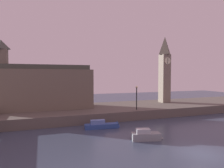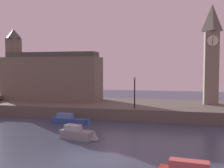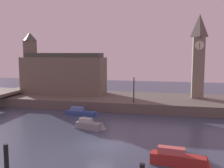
{
  "view_description": "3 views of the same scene",
  "coord_description": "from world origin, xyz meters",
  "px_view_note": "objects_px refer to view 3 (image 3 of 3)",
  "views": [
    {
      "loc": [
        -13.76,
        -14.05,
        7.23
      ],
      "look_at": [
        -2.43,
        17.4,
        5.76
      ],
      "focal_mm": 31.72,
      "sensor_mm": 36.0,
      "label": 1
    },
    {
      "loc": [
        5.88,
        -18.15,
        6.59
      ],
      "look_at": [
        -2.37,
        17.88,
        4.35
      ],
      "focal_mm": 43.34,
      "sensor_mm": 36.0,
      "label": 2
    },
    {
      "loc": [
        6.57,
        -23.72,
        9.03
      ],
      "look_at": [
        -2.22,
        14.99,
        4.28
      ],
      "focal_mm": 41.8,
      "sensor_mm": 36.0,
      "label": 3
    }
  ],
  "objects_px": {
    "boat_cruiser_grey": "(91,125)",
    "boat_dinghy_red": "(181,159)",
    "parliament_hall": "(61,73)",
    "streetlamp": "(134,86)",
    "clock_tower": "(199,55)",
    "boat_tour_blue": "(84,113)",
    "mooring_post_left": "(6,159)"
  },
  "relations": [
    {
      "from": "streetlamp",
      "to": "boat_tour_blue",
      "type": "height_order",
      "value": "streetlamp"
    },
    {
      "from": "streetlamp",
      "to": "mooring_post_left",
      "type": "height_order",
      "value": "streetlamp"
    },
    {
      "from": "streetlamp",
      "to": "boat_cruiser_grey",
      "type": "height_order",
      "value": "streetlamp"
    },
    {
      "from": "parliament_hall",
      "to": "boat_cruiser_grey",
      "type": "distance_m",
      "value": 20.15
    },
    {
      "from": "boat_cruiser_grey",
      "to": "boat_tour_blue",
      "type": "distance_m",
      "value": 7.07
    },
    {
      "from": "boat_tour_blue",
      "to": "mooring_post_left",
      "type": "bearing_deg",
      "value": -88.97
    },
    {
      "from": "clock_tower",
      "to": "mooring_post_left",
      "type": "relative_size",
      "value": 6.16
    },
    {
      "from": "clock_tower",
      "to": "parliament_hall",
      "type": "distance_m",
      "value": 24.56
    },
    {
      "from": "boat_tour_blue",
      "to": "boat_dinghy_red",
      "type": "height_order",
      "value": "boat_dinghy_red"
    },
    {
      "from": "boat_dinghy_red",
      "to": "clock_tower",
      "type": "bearing_deg",
      "value": 82.15
    },
    {
      "from": "parliament_hall",
      "to": "boat_tour_blue",
      "type": "relative_size",
      "value": 2.99
    },
    {
      "from": "clock_tower",
      "to": "parliament_hall",
      "type": "bearing_deg",
      "value": -179.67
    },
    {
      "from": "boat_tour_blue",
      "to": "boat_dinghy_red",
      "type": "bearing_deg",
      "value": -47.54
    },
    {
      "from": "boat_cruiser_grey",
      "to": "boat_dinghy_red",
      "type": "xyz_separation_m",
      "value": [
        10.08,
        -8.12,
        0.07
      ]
    },
    {
      "from": "parliament_hall",
      "to": "streetlamp",
      "type": "height_order",
      "value": "parliament_hall"
    },
    {
      "from": "parliament_hall",
      "to": "streetlamp",
      "type": "distance_m",
      "value": 15.83
    },
    {
      "from": "parliament_hall",
      "to": "boat_dinghy_red",
      "type": "bearing_deg",
      "value": -49.41
    },
    {
      "from": "boat_cruiser_grey",
      "to": "streetlamp",
      "type": "bearing_deg",
      "value": 70.06
    },
    {
      "from": "streetlamp",
      "to": "parliament_hall",
      "type": "bearing_deg",
      "value": 156.8
    },
    {
      "from": "clock_tower",
      "to": "boat_tour_blue",
      "type": "distance_m",
      "value": 21.14
    },
    {
      "from": "clock_tower",
      "to": "parliament_hall",
      "type": "relative_size",
      "value": 0.9
    },
    {
      "from": "streetlamp",
      "to": "clock_tower",
      "type": "bearing_deg",
      "value": 32.95
    },
    {
      "from": "clock_tower",
      "to": "boat_dinghy_red",
      "type": "relative_size",
      "value": 2.82
    },
    {
      "from": "streetlamp",
      "to": "mooring_post_left",
      "type": "relative_size",
      "value": 1.76
    },
    {
      "from": "clock_tower",
      "to": "boat_cruiser_grey",
      "type": "height_order",
      "value": "clock_tower"
    },
    {
      "from": "boat_tour_blue",
      "to": "boat_dinghy_red",
      "type": "distance_m",
      "value": 19.59
    },
    {
      "from": "boat_dinghy_red",
      "to": "streetlamp",
      "type": "bearing_deg",
      "value": 109.43
    },
    {
      "from": "clock_tower",
      "to": "boat_dinghy_red",
      "type": "xyz_separation_m",
      "value": [
        -3.39,
        -24.56,
        -8.13
      ]
    },
    {
      "from": "parliament_hall",
      "to": "boat_tour_blue",
      "type": "xyz_separation_m",
      "value": [
        7.71,
        -9.98,
        -4.83
      ]
    },
    {
      "from": "clock_tower",
      "to": "mooring_post_left",
      "type": "height_order",
      "value": "clock_tower"
    },
    {
      "from": "streetlamp",
      "to": "mooring_post_left",
      "type": "distance_m",
      "value": 23.54
    },
    {
      "from": "clock_tower",
      "to": "boat_cruiser_grey",
      "type": "distance_m",
      "value": 22.79
    }
  ]
}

